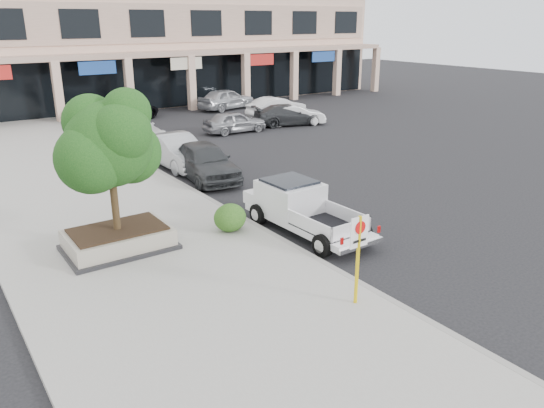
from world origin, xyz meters
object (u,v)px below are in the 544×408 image
Objects in this scene: planter_tree at (112,143)px; curb_car_c at (134,129)px; lot_car_d at (125,110)px; lot_car_f at (276,107)px; lot_car_e at (226,99)px; no_parking_sign at (358,248)px; curb_car_d at (104,115)px; pickup_truck at (307,210)px; curb_car_b at (176,151)px; lot_car_c at (288,115)px; planter at (119,239)px; lot_car_a at (235,122)px; lot_car_b at (295,115)px; curb_car_a at (205,161)px.

planter_tree is 0.77× the size of curb_car_c.
lot_car_f is at bearing -136.86° from lot_car_d.
lot_car_d is at bearing 79.10° from lot_car_e.
no_parking_sign is 0.40× the size of curb_car_d.
lot_car_e is at bearing 29.17° from curb_car_c.
pickup_truck is 10.22m from curb_car_b.
planter is at bearing 145.62° from lot_car_c.
no_parking_sign reaches higher than lot_car_a.
curb_car_b is 1.20× the size of lot_car_a.
curb_car_d is at bearing 81.99° from lot_car_b.
curb_car_a is 0.96× the size of lot_car_d.
lot_car_e reaches higher than lot_car_a.
planter_tree reaches higher than no_parking_sign.
lot_car_d is (1.96, 1.54, -0.09)m from curb_car_d.
lot_car_d is (-8.89, 8.17, 0.04)m from lot_car_b.
planter is 0.80× the size of planter_tree.
lot_car_d is (7.98, 21.69, -2.70)m from planter_tree.
curb_car_d reaches higher than planter.
curb_car_d is at bearing 74.07° from lot_car_c.
lot_car_d is at bearing 70.82° from lot_car_b.
lot_car_e reaches higher than curb_car_d.
lot_car_c is at bearing 89.88° from lot_car_b.
lot_car_e is (10.29, 1.63, 0.02)m from curb_car_d.
planter_tree is 23.26m from lot_car_d.
curb_car_a reaches higher than curb_car_c.
no_parking_sign reaches higher than lot_car_f.
lot_car_d is (1.99, 7.05, -0.04)m from curb_car_c.
planter is 0.71× the size of lot_car_f.
lot_car_e is (-0.56, 8.26, 0.15)m from lot_car_b.
curb_car_b is at bearing -98.51° from curb_car_c.
lot_car_f is at bearing -24.43° from curb_car_d.
curb_car_c is 1.15× the size of lot_car_f.
lot_car_f is (5.24, 2.88, 0.06)m from lot_car_a.
curb_car_b is 1.19× the size of lot_car_b.
lot_car_a is 0.79× the size of lot_car_d.
no_parking_sign is 31.18m from lot_car_e.
lot_car_b is at bearing 166.13° from lot_car_f.
curb_car_d is at bearing 87.50° from lot_car_e.
pickup_truck is at bearing 156.36° from lot_car_d.
lot_car_b is at bearing 38.81° from planter.
lot_car_c is at bearing 53.83° from pickup_truck.
planter_tree is at bearing 130.38° from lot_car_f.
pickup_truck is 7.61m from curb_car_a.
no_parking_sign reaches higher than lot_car_d.
curb_car_b reaches higher than lot_car_b.
lot_car_b is (10.88, -1.12, -0.08)m from curb_car_c.
curb_car_a reaches higher than lot_car_b.
lot_car_c is (10.82, 5.60, -0.10)m from curb_car_b.
lot_car_c is (10.83, 15.82, -0.13)m from pickup_truck.
no_parking_sign is at bearing 159.75° from lot_car_a.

